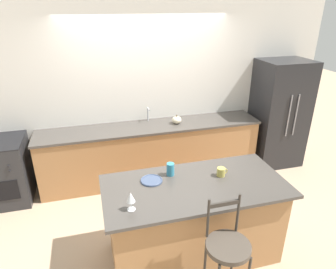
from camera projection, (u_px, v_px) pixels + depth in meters
ground_plane at (157, 188)px, 4.66m from camera, size 18.00×18.00×0.00m
wall_back at (146, 92)px, 4.70m from camera, size 6.00×0.07×2.70m
back_counter at (151, 151)px, 4.79m from camera, size 3.43×0.65×0.91m
sink_faucet at (148, 113)px, 4.72m from camera, size 0.02×0.13×0.22m
kitchen_island at (194, 220)px, 3.27m from camera, size 1.91×0.92×0.92m
refrigerator at (279, 114)px, 5.10m from camera, size 0.82×0.70×1.81m
oven_range at (1, 171)px, 4.22m from camera, size 0.73×0.71×0.93m
bar_stool_near at (227, 256)px, 2.62m from camera, size 0.39×0.39×1.15m
dinner_plate at (151, 180)px, 3.15m from camera, size 0.23×0.23×0.02m
wine_glass at (131, 198)px, 2.67m from camera, size 0.08×0.08×0.18m
coffee_mug at (221, 172)px, 3.23m from camera, size 0.12×0.09×0.09m
tumbler_cup at (170, 169)px, 3.23m from camera, size 0.08×0.08×0.14m
pumpkin_decoration at (177, 120)px, 4.65m from camera, size 0.15×0.15×0.14m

